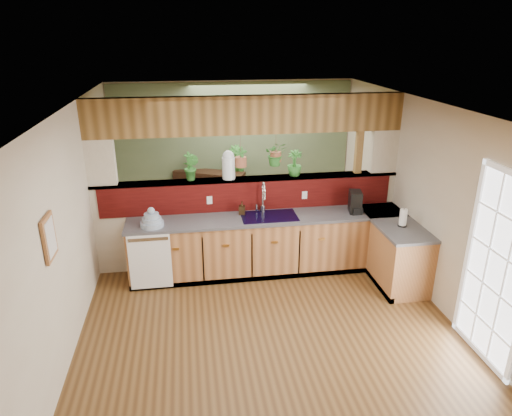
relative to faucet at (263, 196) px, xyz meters
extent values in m
cube|color=#55371A|center=(-0.18, -1.13, -1.16)|extent=(4.60, 7.00, 0.01)
cube|color=brown|center=(-0.18, -1.13, 1.44)|extent=(4.60, 7.00, 0.01)
cube|color=beige|center=(-0.18, 2.37, 0.14)|extent=(4.60, 0.02, 2.60)
cube|color=beige|center=(-2.48, -1.13, 0.14)|extent=(0.02, 7.00, 2.60)
cube|color=beige|center=(2.12, -1.13, 0.14)|extent=(0.02, 7.00, 2.60)
cube|color=beige|center=(-0.18, 0.22, -0.49)|extent=(4.60, 0.15, 1.35)
cube|color=#3F0908|center=(-0.18, 0.14, -0.04)|extent=(4.40, 0.02, 0.45)
cube|color=brown|center=(-0.18, 0.22, 0.21)|extent=(4.60, 0.21, 0.04)
cube|color=brown|center=(-0.18, 0.22, 1.16)|extent=(4.60, 0.15, 0.55)
cube|color=beige|center=(-2.28, 0.22, 0.54)|extent=(0.40, 0.15, 0.70)
cube|color=beige|center=(1.92, 0.22, 0.54)|extent=(0.40, 0.15, 0.70)
cube|color=brown|center=(1.52, 0.22, 0.14)|extent=(0.10, 0.10, 2.60)
cube|color=brown|center=(-0.18, 0.22, 0.21)|extent=(4.60, 0.21, 0.04)
cube|color=brown|center=(-0.18, 0.22, 1.16)|extent=(4.60, 0.15, 0.55)
cube|color=#526444|center=(-0.18, 2.35, 0.14)|extent=(4.55, 0.02, 2.55)
cube|color=#945D33|center=(0.07, -0.15, -0.73)|extent=(4.10, 0.60, 0.86)
cube|color=#46464A|center=(0.07, -0.15, -0.28)|extent=(4.14, 0.64, 0.04)
cube|color=#945D33|center=(1.82, -0.59, -0.73)|extent=(0.60, 1.48, 0.86)
cube|color=#46464A|center=(1.82, -0.59, -0.28)|extent=(0.64, 1.52, 0.04)
cube|color=#945D33|center=(1.82, -0.15, -0.73)|extent=(0.60, 0.60, 0.86)
cube|color=#46464A|center=(1.82, -0.15, -0.28)|extent=(0.64, 0.64, 0.04)
cube|color=black|center=(0.07, -0.42, -1.12)|extent=(4.10, 0.06, 0.08)
cube|color=black|center=(1.55, -0.59, -1.12)|extent=(0.06, 1.48, 0.08)
cube|color=white|center=(-1.66, -0.47, -0.71)|extent=(0.58, 0.02, 0.82)
cube|color=#B7B7B2|center=(-1.66, -0.48, -0.36)|extent=(0.54, 0.01, 0.05)
cube|color=black|center=(0.07, -0.15, -0.28)|extent=(0.82, 0.50, 0.03)
cube|color=black|center=(-0.12, -0.15, -0.36)|extent=(0.34, 0.40, 0.16)
cube|color=black|center=(0.26, -0.15, -0.36)|extent=(0.34, 0.40, 0.16)
cube|color=white|center=(2.09, -2.43, -0.11)|extent=(0.06, 1.02, 2.16)
cube|color=#945D33|center=(-2.46, -1.93, 0.39)|extent=(0.03, 0.35, 0.45)
cube|color=silver|center=(-2.44, -1.93, 0.39)|extent=(0.01, 0.27, 0.37)
cylinder|color=#B7B7B2|center=(0.00, 0.05, -0.21)|extent=(0.07, 0.07, 0.10)
cylinder|color=#B7B7B2|center=(0.00, 0.05, -0.02)|extent=(0.02, 0.02, 0.29)
torus|color=#B7B7B2|center=(0.00, -0.03, 0.12)|extent=(0.21, 0.03, 0.21)
cylinder|color=#B7B7B2|center=(0.00, -0.12, 0.05)|extent=(0.02, 0.02, 0.12)
cylinder|color=#B7B7B2|center=(-0.09, 0.05, -0.19)|extent=(0.03, 0.03, 0.10)
cylinder|color=#8E9FB7|center=(-1.61, -0.27, -0.23)|extent=(0.32, 0.32, 0.07)
cylinder|color=#8E9FB7|center=(-1.61, -0.27, -0.16)|extent=(0.26, 0.26, 0.06)
cylinder|color=#8E9FB7|center=(-1.61, -0.27, -0.10)|extent=(0.20, 0.20, 0.06)
sphere|color=#8E9FB7|center=(-1.61, -0.27, -0.03)|extent=(0.10, 0.10, 0.10)
imported|color=#332212|center=(-0.32, -0.01, -0.16)|extent=(0.11, 0.11, 0.20)
cube|color=black|center=(1.37, -0.17, -0.10)|extent=(0.17, 0.28, 0.32)
cube|color=black|center=(1.37, -0.27, -0.21)|extent=(0.15, 0.11, 0.11)
cylinder|color=silver|center=(1.37, -0.24, -0.17)|extent=(0.09, 0.09, 0.09)
cylinder|color=black|center=(1.84, -0.79, -0.25)|extent=(0.12, 0.12, 0.02)
cylinder|color=#B7B7B2|center=(1.84, -0.79, -0.13)|extent=(0.02, 0.02, 0.27)
cylinder|color=white|center=(1.84, -0.79, -0.13)|extent=(0.10, 0.10, 0.23)
cylinder|color=silver|center=(-0.48, 0.22, 0.39)|extent=(0.19, 0.19, 0.32)
sphere|color=silver|center=(-0.48, 0.22, 0.57)|extent=(0.17, 0.17, 0.17)
imported|color=#286824|center=(-1.02, 0.22, 0.43)|extent=(0.27, 0.25, 0.40)
imported|color=#286824|center=(0.52, 0.22, 0.42)|extent=(0.27, 0.27, 0.39)
cylinder|color=brown|center=(-0.30, 0.22, 0.71)|extent=(0.01, 0.01, 0.35)
cylinder|color=brown|center=(-0.30, 0.22, 0.48)|extent=(0.17, 0.17, 0.15)
imported|color=#286824|center=(-0.30, 0.22, 0.70)|extent=(0.21, 0.16, 0.36)
cylinder|color=brown|center=(0.23, 0.22, 0.74)|extent=(0.01, 0.01, 0.29)
cylinder|color=brown|center=(0.23, 0.22, 0.54)|extent=(0.17, 0.17, 0.14)
imported|color=#286824|center=(0.23, 0.22, 0.75)|extent=(0.34, 0.31, 0.36)
cube|color=black|center=(-0.68, 2.12, -0.66)|extent=(1.38, 0.90, 0.90)
imported|color=#286824|center=(-1.04, 2.12, -0.02)|extent=(0.25, 0.21, 0.39)
imported|color=#286824|center=(-0.17, 2.12, 0.03)|extent=(0.32, 0.32, 0.48)
imported|color=#286824|center=(0.69, 0.97, -0.81)|extent=(0.69, 0.61, 0.71)
camera|label=1|loc=(-1.08, -6.25, 2.27)|focal=32.00mm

